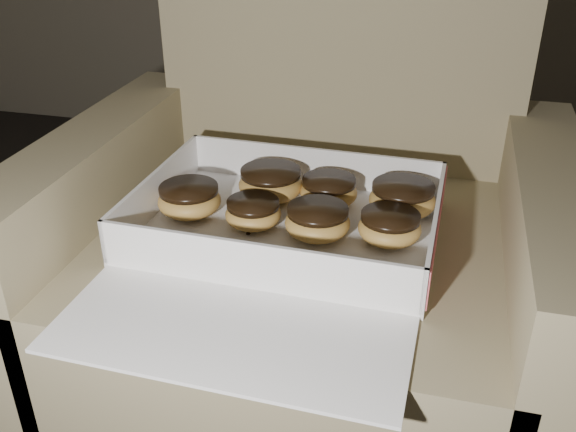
{
  "coord_description": "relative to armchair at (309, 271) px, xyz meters",
  "views": [
    {
      "loc": [
        -0.2,
        0.17,
        0.85
      ],
      "look_at": [
        -0.41,
        0.98,
        0.4
      ],
      "focal_mm": 40.0,
      "sensor_mm": 36.0,
      "label": 1
    }
  ],
  "objects": [
    {
      "name": "armchair",
      "position": [
        0.0,
        0.0,
        0.0
      ],
      "size": [
        0.79,
        0.67,
        0.83
      ],
      "color": "#887957",
      "rests_on": "floor"
    },
    {
      "name": "bakery_box",
      "position": [
        -0.02,
        -0.11,
        0.12
      ],
      "size": [
        0.44,
        0.51,
        0.07
      ],
      "rotation": [
        0.0,
        0.0,
        -0.02
      ],
      "color": "white",
      "rests_on": "armchair"
    },
    {
      "name": "donut_a",
      "position": [
        0.03,
        -0.08,
        0.14
      ],
      "size": [
        0.09,
        0.09,
        0.05
      ],
      "color": "gold",
      "rests_on": "bakery_box"
    },
    {
      "name": "donut_b",
      "position": [
        0.13,
        -0.07,
        0.14
      ],
      "size": [
        0.09,
        0.09,
        0.05
      ],
      "color": "gold",
      "rests_on": "bakery_box"
    },
    {
      "name": "donut_c",
      "position": [
        0.02,
        0.02,
        0.14
      ],
      "size": [
        0.09,
        0.09,
        0.05
      ],
      "color": "gold",
      "rests_on": "bakery_box"
    },
    {
      "name": "donut_d",
      "position": [
        -0.18,
        -0.07,
        0.14
      ],
      "size": [
        0.1,
        0.1,
        0.05
      ],
      "color": "gold",
      "rests_on": "bakery_box"
    },
    {
      "name": "donut_e",
      "position": [
        0.14,
        0.02,
        0.15
      ],
      "size": [
        0.1,
        0.1,
        0.05
      ],
      "color": "gold",
      "rests_on": "bakery_box"
    },
    {
      "name": "donut_f",
      "position": [
        -0.07,
        -0.08,
        0.14
      ],
      "size": [
        0.08,
        0.08,
        0.04
      ],
      "color": "gold",
      "rests_on": "bakery_box"
    },
    {
      "name": "donut_g",
      "position": [
        -0.07,
        0.02,
        0.15
      ],
      "size": [
        0.1,
        0.1,
        0.05
      ],
      "color": "gold",
      "rests_on": "bakery_box"
    },
    {
      "name": "crumb_a",
      "position": [
        -0.01,
        -0.14,
        0.12
      ],
      "size": [
        0.01,
        0.01,
        0.0
      ],
      "primitive_type": "ellipsoid",
      "color": "black",
      "rests_on": "bakery_box"
    },
    {
      "name": "crumb_b",
      "position": [
        -0.11,
        -0.18,
        0.12
      ],
      "size": [
        0.01,
        0.01,
        0.0
      ],
      "primitive_type": "ellipsoid",
      "color": "black",
      "rests_on": "bakery_box"
    },
    {
      "name": "crumb_c",
      "position": [
        -0.07,
        -0.1,
        0.12
      ],
      "size": [
        0.01,
        0.01,
        0.0
      ],
      "primitive_type": "ellipsoid",
      "color": "black",
      "rests_on": "bakery_box"
    }
  ]
}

